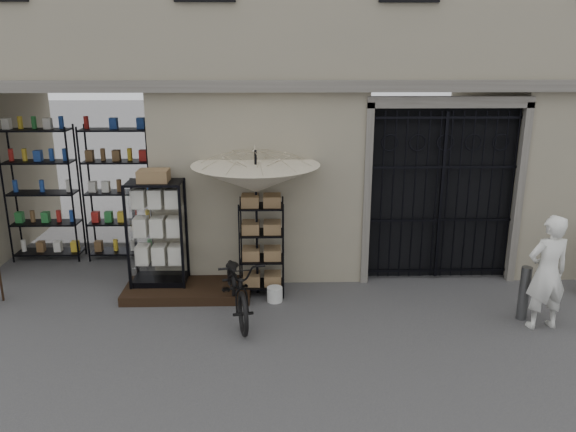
{
  "coord_description": "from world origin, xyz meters",
  "views": [
    {
      "loc": [
        -1.01,
        -6.79,
        3.75
      ],
      "look_at": [
        -0.8,
        1.4,
        1.35
      ],
      "focal_mm": 35.0,
      "sensor_mm": 36.0,
      "label": 1
    }
  ],
  "objects_px": {
    "display_cabinet": "(158,238)",
    "bicycle": "(238,315)",
    "wire_rack": "(262,248)",
    "white_bucket": "(275,294)",
    "steel_bollard": "(524,293)",
    "shopkeeper": "(540,327)",
    "market_umbrella": "(256,171)"
  },
  "relations": [
    {
      "from": "display_cabinet",
      "to": "bicycle",
      "type": "height_order",
      "value": "display_cabinet"
    },
    {
      "from": "wire_rack",
      "to": "white_bucket",
      "type": "bearing_deg",
      "value": -37.9
    },
    {
      "from": "steel_bollard",
      "to": "shopkeeper",
      "type": "bearing_deg",
      "value": -57.29
    },
    {
      "from": "display_cabinet",
      "to": "market_umbrella",
      "type": "height_order",
      "value": "market_umbrella"
    },
    {
      "from": "display_cabinet",
      "to": "shopkeeper",
      "type": "relative_size",
      "value": 1.1
    },
    {
      "from": "shopkeeper",
      "to": "market_umbrella",
      "type": "bearing_deg",
      "value": -25.76
    },
    {
      "from": "white_bucket",
      "to": "shopkeeper",
      "type": "xyz_separation_m",
      "value": [
        3.76,
        -0.95,
        -0.12
      ]
    },
    {
      "from": "wire_rack",
      "to": "steel_bollard",
      "type": "relative_size",
      "value": 1.92
    },
    {
      "from": "steel_bollard",
      "to": "shopkeeper",
      "type": "relative_size",
      "value": 0.49
    },
    {
      "from": "display_cabinet",
      "to": "market_umbrella",
      "type": "distance_m",
      "value": 1.93
    },
    {
      "from": "market_umbrella",
      "to": "shopkeeper",
      "type": "height_order",
      "value": "market_umbrella"
    },
    {
      "from": "bicycle",
      "to": "steel_bollard",
      "type": "bearing_deg",
      "value": -14.86
    },
    {
      "from": "display_cabinet",
      "to": "white_bucket",
      "type": "height_order",
      "value": "display_cabinet"
    },
    {
      "from": "wire_rack",
      "to": "shopkeeper",
      "type": "relative_size",
      "value": 0.93
    },
    {
      "from": "white_bucket",
      "to": "shopkeeper",
      "type": "height_order",
      "value": "white_bucket"
    },
    {
      "from": "steel_bollard",
      "to": "white_bucket",
      "type": "bearing_deg",
      "value": 169.12
    },
    {
      "from": "wire_rack",
      "to": "bicycle",
      "type": "xyz_separation_m",
      "value": [
        -0.34,
        -0.82,
        -0.76
      ]
    },
    {
      "from": "wire_rack",
      "to": "shopkeeper",
      "type": "distance_m",
      "value": 4.24
    },
    {
      "from": "display_cabinet",
      "to": "wire_rack",
      "type": "relative_size",
      "value": 1.18
    },
    {
      "from": "steel_bollard",
      "to": "shopkeeper",
      "type": "xyz_separation_m",
      "value": [
        0.16,
        -0.25,
        -0.4
      ]
    },
    {
      "from": "bicycle",
      "to": "white_bucket",
      "type": "bearing_deg",
      "value": 29.23
    },
    {
      "from": "white_bucket",
      "to": "display_cabinet",
      "type": "bearing_deg",
      "value": 166.5
    },
    {
      "from": "white_bucket",
      "to": "steel_bollard",
      "type": "distance_m",
      "value": 3.68
    },
    {
      "from": "display_cabinet",
      "to": "white_bucket",
      "type": "bearing_deg",
      "value": -25.25
    },
    {
      "from": "display_cabinet",
      "to": "steel_bollard",
      "type": "distance_m",
      "value": 5.59
    },
    {
      "from": "display_cabinet",
      "to": "steel_bollard",
      "type": "xyz_separation_m",
      "value": [
        5.45,
        -1.14,
        -0.5
      ]
    },
    {
      "from": "steel_bollard",
      "to": "market_umbrella",
      "type": "bearing_deg",
      "value": 165.15
    },
    {
      "from": "market_umbrella",
      "to": "bicycle",
      "type": "bearing_deg",
      "value": -108.25
    },
    {
      "from": "market_umbrella",
      "to": "bicycle",
      "type": "distance_m",
      "value": 2.18
    },
    {
      "from": "white_bucket",
      "to": "steel_bollard",
      "type": "relative_size",
      "value": 0.3
    },
    {
      "from": "white_bucket",
      "to": "shopkeeper",
      "type": "distance_m",
      "value": 3.88
    },
    {
      "from": "bicycle",
      "to": "shopkeeper",
      "type": "relative_size",
      "value": 1.12
    }
  ]
}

